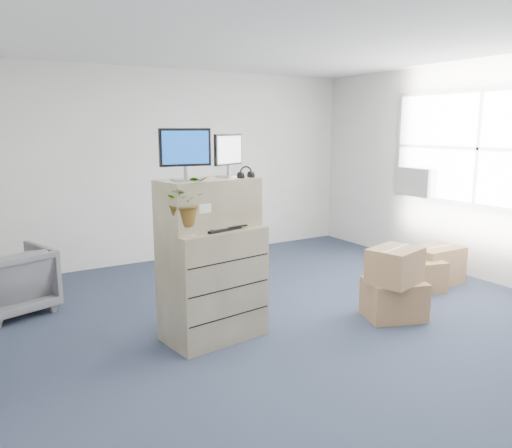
{
  "coord_description": "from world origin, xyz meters",
  "views": [
    {
      "loc": [
        -2.81,
        -3.51,
        1.97
      ],
      "look_at": [
        -0.44,
        0.4,
        1.08
      ],
      "focal_mm": 35.0,
      "sensor_mm": 36.0,
      "label": 1
    }
  ],
  "objects_px": {
    "potted_plant": "(185,208)",
    "office_chair": "(10,278)",
    "monitor_right": "(228,153)",
    "monitor_left": "(185,151)",
    "filing_cabinet_lower": "(213,283)",
    "keyboard": "(223,228)",
    "water_bottle": "(214,213)"
  },
  "relations": [
    {
      "from": "filing_cabinet_lower",
      "to": "potted_plant",
      "type": "height_order",
      "value": "potted_plant"
    },
    {
      "from": "filing_cabinet_lower",
      "to": "monitor_right",
      "type": "distance_m",
      "value": 1.23
    },
    {
      "from": "water_bottle",
      "to": "office_chair",
      "type": "xyz_separation_m",
      "value": [
        -1.61,
        1.66,
        -0.81
      ]
    },
    {
      "from": "keyboard",
      "to": "office_chair",
      "type": "bearing_deg",
      "value": 118.58
    },
    {
      "from": "office_chair",
      "to": "filing_cabinet_lower",
      "type": "bearing_deg",
      "value": 115.55
    },
    {
      "from": "filing_cabinet_lower",
      "to": "monitor_left",
      "type": "bearing_deg",
      "value": 174.3
    },
    {
      "from": "keyboard",
      "to": "monitor_right",
      "type": "bearing_deg",
      "value": 35.32
    },
    {
      "from": "monitor_left",
      "to": "potted_plant",
      "type": "bearing_deg",
      "value": -112.5
    },
    {
      "from": "filing_cabinet_lower",
      "to": "monitor_right",
      "type": "bearing_deg",
      "value": 16.57
    },
    {
      "from": "monitor_left",
      "to": "filing_cabinet_lower",
      "type": "bearing_deg",
      "value": 8.88
    },
    {
      "from": "potted_plant",
      "to": "office_chair",
      "type": "height_order",
      "value": "potted_plant"
    },
    {
      "from": "monitor_left",
      "to": "monitor_right",
      "type": "height_order",
      "value": "monitor_left"
    },
    {
      "from": "keyboard",
      "to": "filing_cabinet_lower",
      "type": "bearing_deg",
      "value": 111.8
    },
    {
      "from": "filing_cabinet_lower",
      "to": "office_chair",
      "type": "relative_size",
      "value": 1.36
    },
    {
      "from": "filing_cabinet_lower",
      "to": "monitor_right",
      "type": "relative_size",
      "value": 2.65
    },
    {
      "from": "monitor_right",
      "to": "keyboard",
      "type": "relative_size",
      "value": 0.89
    },
    {
      "from": "monitor_right",
      "to": "office_chair",
      "type": "bearing_deg",
      "value": 112.94
    },
    {
      "from": "filing_cabinet_lower",
      "to": "water_bottle",
      "type": "relative_size",
      "value": 3.81
    },
    {
      "from": "monitor_left",
      "to": "office_chair",
      "type": "bearing_deg",
      "value": 135.29
    },
    {
      "from": "keyboard",
      "to": "potted_plant",
      "type": "bearing_deg",
      "value": 171.8
    },
    {
      "from": "monitor_right",
      "to": "water_bottle",
      "type": "bearing_deg",
      "value": 176.21
    },
    {
      "from": "monitor_right",
      "to": "office_chair",
      "type": "height_order",
      "value": "monitor_right"
    },
    {
      "from": "water_bottle",
      "to": "office_chair",
      "type": "relative_size",
      "value": 0.36
    },
    {
      "from": "monitor_left",
      "to": "keyboard",
      "type": "distance_m",
      "value": 0.77
    },
    {
      "from": "monitor_left",
      "to": "water_bottle",
      "type": "distance_m",
      "value": 0.64
    },
    {
      "from": "monitor_left",
      "to": "office_chair",
      "type": "xyz_separation_m",
      "value": [
        -1.33,
        1.69,
        -1.37
      ]
    },
    {
      "from": "potted_plant",
      "to": "monitor_right",
      "type": "bearing_deg",
      "value": 23.27
    },
    {
      "from": "keyboard",
      "to": "monitor_left",
      "type": "bearing_deg",
      "value": 150.6
    },
    {
      "from": "monitor_right",
      "to": "potted_plant",
      "type": "bearing_deg",
      "value": 177.28
    },
    {
      "from": "filing_cabinet_lower",
      "to": "monitor_left",
      "type": "height_order",
      "value": "monitor_left"
    },
    {
      "from": "monitor_left",
      "to": "office_chair",
      "type": "distance_m",
      "value": 2.55
    },
    {
      "from": "monitor_left",
      "to": "potted_plant",
      "type": "relative_size",
      "value": 0.91
    }
  ]
}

